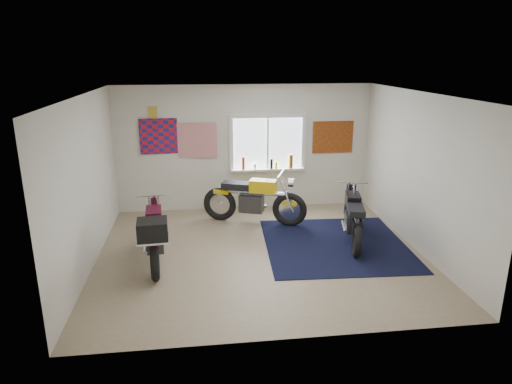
{
  "coord_description": "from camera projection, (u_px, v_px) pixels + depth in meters",
  "views": [
    {
      "loc": [
        -0.98,
        -7.16,
        3.29
      ],
      "look_at": [
        -0.02,
        0.4,
        0.99
      ],
      "focal_mm": 32.0,
      "sensor_mm": 36.0,
      "label": 1
    }
  ],
  "objects": [
    {
      "name": "black_chrome_bike",
      "position": [
        353.0,
        218.0,
        8.27
      ],
      "size": [
        0.68,
        1.93,
        1.0
      ],
      "rotation": [
        0.0,
        0.0,
        1.35
      ],
      "color": "black",
      "rests_on": "navy_rug"
    },
    {
      "name": "maroon_tourer",
      "position": [
        154.0,
        235.0,
        7.29
      ],
      "size": [
        0.62,
        1.98,
        1.01
      ],
      "rotation": [
        0.0,
        0.0,
        1.64
      ],
      "color": "black",
      "rests_on": "ground"
    },
    {
      "name": "navy_rug",
      "position": [
        335.0,
        244.0,
        8.23
      ],
      "size": [
        2.62,
        2.72,
        0.01
      ],
      "primitive_type": "cube",
      "rotation": [
        0.0,
        0.0,
        -0.05
      ],
      "color": "black",
      "rests_on": "ground"
    },
    {
      "name": "yellow_triumph",
      "position": [
        254.0,
        200.0,
        9.17
      ],
      "size": [
        2.06,
        0.94,
        1.08
      ],
      "rotation": [
        0.0,
        0.0,
        -0.36
      ],
      "color": "black",
      "rests_on": "ground"
    },
    {
      "name": "room_shell",
      "position": [
        260.0,
        161.0,
        7.4
      ],
      "size": [
        5.5,
        5.5,
        5.5
      ],
      "color": "white",
      "rests_on": "ground"
    },
    {
      "name": "oil_bottles",
      "position": [
        272.0,
        163.0,
        9.92
      ],
      "size": [
        1.13,
        0.09,
        0.3
      ],
      "color": "#9A3916",
      "rests_on": "window_assembly"
    },
    {
      "name": "flag_display",
      "position": [
        153.0,
        112.0,
        9.37
      ],
      "size": [
        1.6,
        0.1,
        1.17
      ],
      "color": "red",
      "rests_on": "room_shell"
    },
    {
      "name": "ground",
      "position": [
        260.0,
        253.0,
        7.87
      ],
      "size": [
        5.5,
        5.5,
        0.0
      ],
      "primitive_type": "plane",
      "color": "#9E896B",
      "rests_on": "ground"
    },
    {
      "name": "window_assembly",
      "position": [
        268.0,
        147.0,
        9.88
      ],
      "size": [
        1.66,
        0.17,
        1.26
      ],
      "color": "white",
      "rests_on": "room_shell"
    },
    {
      "name": "triumph_poster",
      "position": [
        333.0,
        137.0,
        10.01
      ],
      "size": [
        0.9,
        0.03,
        0.7
      ],
      "primitive_type": "cube",
      "color": "#A54C14",
      "rests_on": "room_shell"
    }
  ]
}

